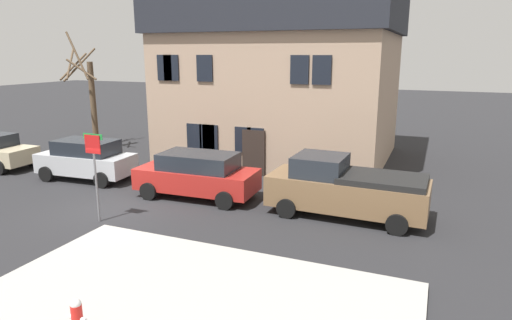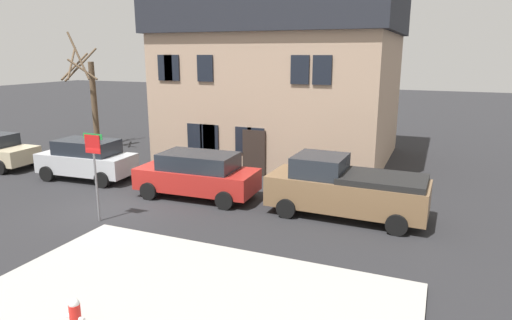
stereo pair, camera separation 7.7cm
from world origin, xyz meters
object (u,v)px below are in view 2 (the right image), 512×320
Objects in this scene: tree_bare_near at (90,96)px; tree_bare_mid at (181,83)px; street_sign_pole at (94,161)px; fire_hydrant at (75,316)px; pickup_truck_brown at (345,188)px; building_main at (283,76)px; tree_bare_far at (216,85)px; car_silver_wagon at (87,159)px; car_red_wagon at (197,174)px; bicycle_leaning at (98,147)px.

tree_bare_mid is at bearing -1.70° from tree_bare_near.
fire_hydrant is at bearing -51.82° from street_sign_pole.
pickup_truck_brown is at bearing -28.00° from tree_bare_mid.
building_main reaches higher than fire_hydrant.
tree_bare_near reaches higher than street_sign_pole.
tree_bare_mid is (-4.43, -3.02, -0.29)m from building_main.
street_sign_pole is (2.11, -8.75, -1.91)m from tree_bare_mid.
tree_bare_far is 1.71× the size of car_silver_wagon.
tree_bare_near is 12.25m from street_sign_pole.
street_sign_pole is at bearing -101.16° from building_main.
car_red_wagon is 8.96m from fire_hydrant.
tree_bare_near is at bearing -165.10° from building_main.
fire_hydrant is (4.15, -13.81, -3.44)m from tree_bare_far.
car_red_wagon reaches higher than fire_hydrant.
building_main is 1.55× the size of tree_bare_mid.
fire_hydrant is at bearing -111.21° from pickup_truck_brown.
fire_hydrant is at bearing -84.20° from building_main.
car_silver_wagon is at bearing -128.84° from tree_bare_far.
tree_bare_near is 7.03m from car_silver_wagon.
street_sign_pole reaches higher than pickup_truck_brown.
car_red_wagon is at bearing -2.88° from car_silver_wagon.
pickup_truck_brown reaches higher than bicycle_leaning.
fire_hydrant is 6.72m from street_sign_pole.
fire_hydrant is 0.25× the size of street_sign_pole.
tree_bare_near is (-10.64, -2.83, -1.19)m from building_main.
tree_bare_far is at bearing 106.70° from fire_hydrant.
tree_bare_near is 3.08m from bicycle_leaning.
tree_bare_far is at bearing -1.82° from tree_bare_near.
tree_bare_mid reaches higher than pickup_truck_brown.
tree_bare_mid is 1.40× the size of pickup_truck_brown.
tree_bare_near reaches higher than car_silver_wagon.
car_silver_wagon reaches higher than fire_hydrant.
pickup_truck_brown is at bearing -0.73° from car_silver_wagon.
car_red_wagon is 10.05m from bicycle_leaning.
fire_hydrant is (-3.42, -8.80, -0.48)m from pickup_truck_brown.
tree_bare_mid is at bearing -145.76° from building_main.
bicycle_leaning is at bearing 130.63° from fire_hydrant.
car_silver_wagon is 5.76× the size of fire_hydrant.
tree_bare_far is at bearing -2.16° from tree_bare_mid.
building_main reaches higher than tree_bare_near.
pickup_truck_brown is at bearing 1.45° from car_red_wagon.
fire_hydrant is at bearing -47.99° from car_silver_wagon.
building_main reaches higher than bicycle_leaning.
bicycle_leaning is (1.09, -0.95, -2.72)m from tree_bare_near.
street_sign_pole is at bearing 128.18° from fire_hydrant.
car_silver_wagon is 11.48m from pickup_truck_brown.
tree_bare_far reaches higher than pickup_truck_brown.
tree_bare_mid is 2.01m from tree_bare_far.
tree_bare_near is 16.76m from pickup_truck_brown.
street_sign_pole is 10.91m from bicycle_leaning.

